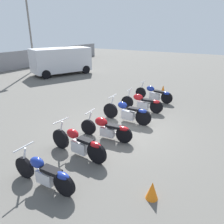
# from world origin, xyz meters

# --- Properties ---
(ground_plane) EXTENTS (60.00, 60.00, 0.00)m
(ground_plane) POSITION_xyz_m (0.00, 0.00, 0.00)
(ground_plane) COLOR #5B5954
(light_pole_left) EXTENTS (0.70, 0.35, 7.31)m
(light_pole_left) POSITION_xyz_m (7.41, 13.35, 4.33)
(light_pole_left) COLOR slate
(light_pole_left) RESTS_ON ground_plane
(motorcycle_slot_0) EXTENTS (0.62, 1.97, 0.97)m
(motorcycle_slot_0) POSITION_xyz_m (-3.91, 0.05, 0.40)
(motorcycle_slot_0) COLOR black
(motorcycle_slot_0) RESTS_ON ground_plane
(motorcycle_slot_1) EXTENTS (0.65, 2.19, 1.04)m
(motorcycle_slot_1) POSITION_xyz_m (-2.35, 0.22, 0.43)
(motorcycle_slot_1) COLOR black
(motorcycle_slot_1) RESTS_ON ground_plane
(motorcycle_slot_2) EXTENTS (0.64, 2.04, 0.96)m
(motorcycle_slot_2) POSITION_xyz_m (-0.95, 0.07, 0.41)
(motorcycle_slot_2) COLOR black
(motorcycle_slot_2) RESTS_ON ground_plane
(motorcycle_slot_3) EXTENTS (0.68, 2.23, 1.04)m
(motorcycle_slot_3) POSITION_xyz_m (0.80, 0.12, 0.43)
(motorcycle_slot_3) COLOR black
(motorcycle_slot_3) RESTS_ON ground_plane
(motorcycle_slot_4) EXTENTS (0.63, 2.11, 0.98)m
(motorcycle_slot_4) POSITION_xyz_m (2.36, 0.10, 0.42)
(motorcycle_slot_4) COLOR black
(motorcycle_slot_4) RESTS_ON ground_plane
(motorcycle_slot_5) EXTENTS (0.63, 2.21, 0.99)m
(motorcycle_slot_5) POSITION_xyz_m (4.09, 0.14, 0.41)
(motorcycle_slot_5) COLOR black
(motorcycle_slot_5) RESTS_ON ground_plane
(parked_van) EXTENTS (5.22, 3.79, 2.20)m
(parked_van) POSITION_xyz_m (7.14, 9.61, 1.22)
(parked_van) COLOR silver
(parked_van) RESTS_ON ground_plane
(traffic_cone_near) EXTENTS (0.29, 0.29, 0.49)m
(traffic_cone_near) POSITION_xyz_m (5.81, 0.20, 0.24)
(traffic_cone_near) COLOR orange
(traffic_cone_near) RESTS_ON ground_plane
(traffic_cone_far) EXTENTS (0.30, 0.30, 0.45)m
(traffic_cone_far) POSITION_xyz_m (-2.95, -2.41, 0.23)
(traffic_cone_far) COLOR orange
(traffic_cone_far) RESTS_ON ground_plane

